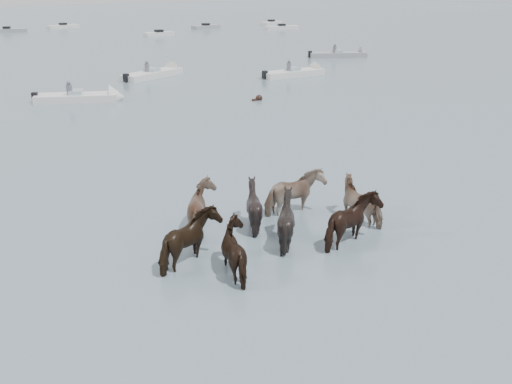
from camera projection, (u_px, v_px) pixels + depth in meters
ground at (367, 250)px, 15.14m from camera, size 400.00×400.00×0.00m
pony_herd at (273, 219)px, 15.70m from camera, size 7.99×4.78×1.70m
swimming_pony at (258, 99)px, 34.42m from camera, size 0.72×0.44×0.44m
motorboat_b at (89, 98)px, 34.08m from camera, size 5.63×3.77×1.92m
motorboat_c at (159, 73)px, 43.34m from camera, size 6.22×3.85×1.92m
motorboat_d at (301, 73)px, 43.53m from camera, size 5.96×1.87×1.92m
motorboat_e at (345, 55)px, 54.47m from camera, size 6.15×4.24×1.92m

